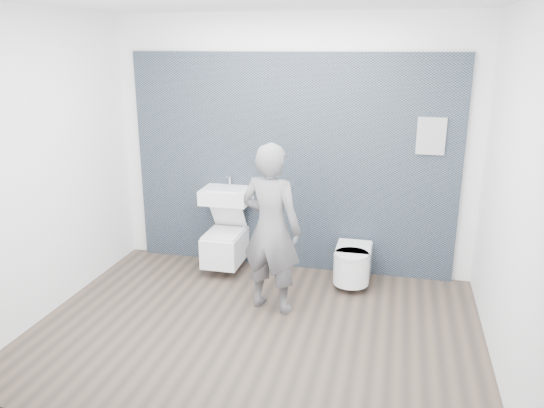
% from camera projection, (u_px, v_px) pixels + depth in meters
% --- Properties ---
extents(ground, '(4.00, 4.00, 0.00)m').
position_uv_depth(ground, '(256.00, 328.00, 4.82)').
color(ground, '#4E3F34').
rests_on(ground, ground).
extents(room_shell, '(4.00, 4.00, 4.00)m').
position_uv_depth(room_shell, '(255.00, 138.00, 4.32)').
color(room_shell, white).
rests_on(room_shell, ground).
extents(tile_wall, '(3.60, 0.06, 2.40)m').
position_uv_depth(tile_wall, '(290.00, 265.00, 6.19)').
color(tile_wall, black).
rests_on(tile_wall, ground).
extents(washbasin, '(0.53, 0.40, 0.40)m').
position_uv_depth(washbasin, '(226.00, 195.00, 5.88)').
color(washbasin, white).
rests_on(washbasin, ground).
extents(toilet_square, '(0.40, 0.58, 0.71)m').
position_uv_depth(toilet_square, '(225.00, 245.00, 5.96)').
color(toilet_square, white).
rests_on(toilet_square, ground).
extents(toilet_rounded, '(0.37, 0.63, 0.34)m').
position_uv_depth(toilet_rounded, '(352.00, 264.00, 5.62)').
color(toilet_rounded, white).
rests_on(toilet_rounded, ground).
extents(info_placard, '(0.28, 0.03, 0.38)m').
position_uv_depth(info_placard, '(419.00, 279.00, 5.81)').
color(info_placard, silver).
rests_on(info_placard, ground).
extents(visitor, '(0.67, 0.51, 1.63)m').
position_uv_depth(visitor, '(271.00, 229.00, 4.96)').
color(visitor, slate).
rests_on(visitor, ground).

